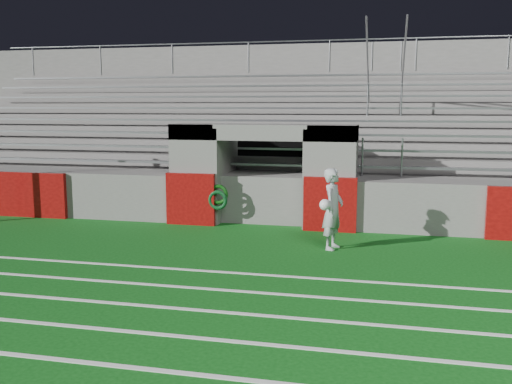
# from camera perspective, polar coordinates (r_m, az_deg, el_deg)

# --- Properties ---
(ground) EXTENTS (90.00, 90.00, 0.00)m
(ground) POSITION_cam_1_polar(r_m,az_deg,el_deg) (11.72, -2.94, -6.59)
(ground) COLOR #0C4D12
(ground) RESTS_ON ground
(field_markings) EXTENTS (28.00, 8.09, 0.01)m
(field_markings) POSITION_cam_1_polar(r_m,az_deg,el_deg) (7.32, -14.12, -16.47)
(field_markings) COLOR white
(field_markings) RESTS_ON ground
(stadium_structure) EXTENTS (26.00, 8.48, 5.42)m
(stadium_structure) POSITION_cam_1_polar(r_m,az_deg,el_deg) (19.16, 3.54, 3.89)
(stadium_structure) COLOR #64625F
(stadium_structure) RESTS_ON ground
(goalkeeper_with_ball) EXTENTS (0.55, 0.77, 1.76)m
(goalkeeper_with_ball) POSITION_cam_1_polar(r_m,az_deg,el_deg) (12.34, 7.70, -1.68)
(goalkeeper_with_ball) COLOR #A7AEB1
(goalkeeper_with_ball) RESTS_ON ground
(hose_coil) EXTENTS (0.52, 0.15, 0.66)m
(hose_coil) POSITION_cam_1_polar(r_m,az_deg,el_deg) (14.59, -3.81, -0.52)
(hose_coil) COLOR #0D440D
(hose_coil) RESTS_ON ground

